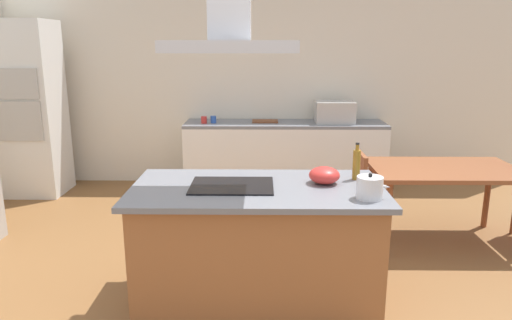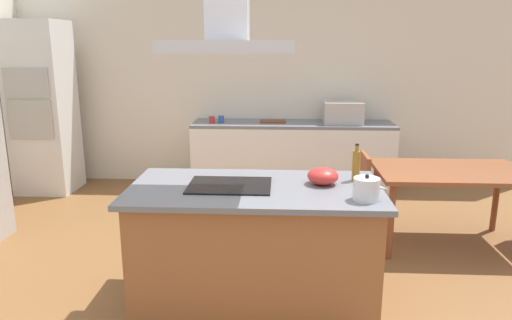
{
  "view_description": "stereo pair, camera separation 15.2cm",
  "coord_description": "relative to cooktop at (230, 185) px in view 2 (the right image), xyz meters",
  "views": [
    {
      "loc": [
        0.03,
        -3.28,
        1.91
      ],
      "look_at": [
        -0.01,
        0.4,
        1.0
      ],
      "focal_mm": 33.15,
      "sensor_mm": 36.0,
      "label": 1
    },
    {
      "loc": [
        0.18,
        -3.28,
        1.91
      ],
      "look_at": [
        -0.01,
        0.4,
        1.0
      ],
      "focal_mm": 33.15,
      "sensor_mm": 36.0,
      "label": 2
    }
  ],
  "objects": [
    {
      "name": "ground",
      "position": [
        0.18,
        1.5,
        -0.91
      ],
      "size": [
        16.0,
        16.0,
        0.0
      ],
      "primitive_type": "plane",
      "color": "brown"
    },
    {
      "name": "wall_back",
      "position": [
        0.18,
        3.25,
        0.44
      ],
      "size": [
        7.2,
        0.1,
        2.7
      ],
      "primitive_type": "cube",
      "color": "beige",
      "rests_on": "ground"
    },
    {
      "name": "kitchen_island",
      "position": [
        0.18,
        0.0,
        -0.45
      ],
      "size": [
        1.83,
        0.96,
        0.9
      ],
      "color": "#995B33",
      "rests_on": "ground"
    },
    {
      "name": "cooktop",
      "position": [
        0.0,
        0.0,
        0.0
      ],
      "size": [
        0.6,
        0.44,
        0.01
      ],
      "primitive_type": "cube",
      "color": "black",
      "rests_on": "kitchen_island"
    },
    {
      "name": "tea_kettle",
      "position": [
        0.94,
        -0.27,
        0.07
      ],
      "size": [
        0.23,
        0.17,
        0.18
      ],
      "color": "silver",
      "rests_on": "kitchen_island"
    },
    {
      "name": "olive_oil_bottle",
      "position": [
        0.94,
        0.2,
        0.11
      ],
      "size": [
        0.06,
        0.06,
        0.28
      ],
      "color": "olive",
      "rests_on": "kitchen_island"
    },
    {
      "name": "mixing_bowl",
      "position": [
        0.68,
        0.09,
        0.06
      ],
      "size": [
        0.23,
        0.23,
        0.13
      ],
      "primitive_type": "ellipsoid",
      "color": "red",
      "rests_on": "kitchen_island"
    },
    {
      "name": "back_counter",
      "position": [
        0.52,
        2.88,
        -0.46
      ],
      "size": [
        2.63,
        0.62,
        0.9
      ],
      "color": "silver",
      "rests_on": "ground"
    },
    {
      "name": "countertop_microwave",
      "position": [
        1.17,
        2.88,
        0.13
      ],
      "size": [
        0.5,
        0.38,
        0.28
      ],
      "primitive_type": "cube",
      "color": "#B2AFAA",
      "rests_on": "back_counter"
    },
    {
      "name": "coffee_mug_red",
      "position": [
        -0.54,
        2.8,
        0.04
      ],
      "size": [
        0.08,
        0.08,
        0.09
      ],
      "primitive_type": "cylinder",
      "color": "red",
      "rests_on": "back_counter"
    },
    {
      "name": "coffee_mug_blue",
      "position": [
        -0.42,
        2.84,
        0.04
      ],
      "size": [
        0.08,
        0.08,
        0.09
      ],
      "primitive_type": "cylinder",
      "color": "#2D56B2",
      "rests_on": "back_counter"
    },
    {
      "name": "cutting_board",
      "position": [
        0.26,
        2.93,
        0.0
      ],
      "size": [
        0.34,
        0.24,
        0.02
      ],
      "primitive_type": "cube",
      "color": "brown",
      "rests_on": "back_counter"
    },
    {
      "name": "wall_oven_stack",
      "position": [
        -2.72,
        2.65,
        0.2
      ],
      "size": [
        0.7,
        0.66,
        2.2
      ],
      "color": "silver",
      "rests_on": "ground"
    },
    {
      "name": "dining_table",
      "position": [
        1.98,
        1.14,
        -0.24
      ],
      "size": [
        1.4,
        0.9,
        0.75
      ],
      "color": "brown",
      "rests_on": "ground"
    },
    {
      "name": "chair_at_left_end",
      "position": [
        1.07,
        1.14,
        -0.4
      ],
      "size": [
        0.42,
        0.42,
        0.89
      ],
      "color": "red",
      "rests_on": "ground"
    },
    {
      "name": "range_hood",
      "position": [
        0.0,
        0.0,
        1.2
      ],
      "size": [
        0.9,
        0.55,
        0.78
      ],
      "color": "#ADADB2"
    }
  ]
}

